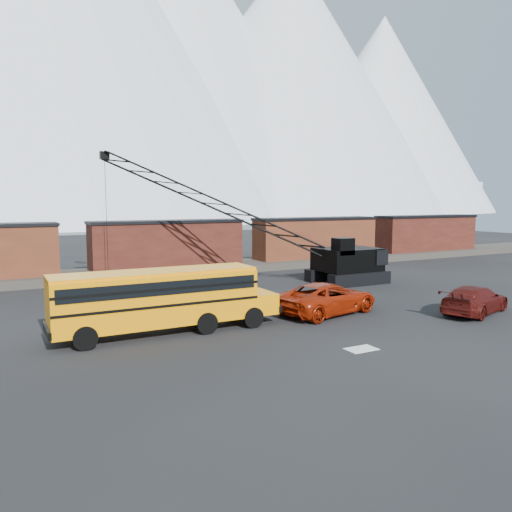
{
  "coord_description": "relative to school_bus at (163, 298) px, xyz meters",
  "views": [
    {
      "loc": [
        -13.82,
        -20.95,
        6.62
      ],
      "look_at": [
        1.37,
        7.71,
        3.0
      ],
      "focal_mm": 35.0,
      "sensor_mm": 36.0,
      "label": 1
    }
  ],
  "objects": [
    {
      "name": "snow_patch",
      "position": [
        6.98,
        -6.78,
        -1.78
      ],
      "size": [
        1.4,
        0.9,
        0.02
      ],
      "primitive_type": "cube",
      "color": "silver",
      "rests_on": "ground"
    },
    {
      "name": "boxcar_east_near",
      "position": [
        22.48,
        19.22,
        0.97
      ],
      "size": [
        13.7,
        3.1,
        4.17
      ],
      "color": "#4B2115",
      "rests_on": "gravel_berm"
    },
    {
      "name": "ground",
      "position": [
        6.48,
        -2.78,
        -1.79
      ],
      "size": [
        160.0,
        160.0,
        0.0
      ],
      "primitive_type": "plane",
      "color": "black",
      "rests_on": "ground"
    },
    {
      "name": "school_bus",
      "position": [
        0.0,
        0.0,
        0.0
      ],
      "size": [
        11.65,
        2.65,
        3.19
      ],
      "color": "orange",
      "rests_on": "ground"
    },
    {
      "name": "boxcar_east_far",
      "position": [
        38.48,
        19.22,
        0.97
      ],
      "size": [
        13.7,
        3.1,
        4.17
      ],
      "color": "#511F16",
      "rests_on": "gravel_berm"
    },
    {
      "name": "red_pickup",
      "position": [
        9.85,
        -0.24,
        -0.88
      ],
      "size": [
        7.1,
        4.41,
        1.83
      ],
      "primitive_type": "imported",
      "rotation": [
        0.0,
        0.0,
        1.79
      ],
      "color": "#941D07",
      "rests_on": "ground"
    },
    {
      "name": "gravel_berm",
      "position": [
        6.48,
        19.22,
        -1.44
      ],
      "size": [
        120.0,
        5.0,
        0.7
      ],
      "primitive_type": "cube",
      "color": "#423B36",
      "rests_on": "ground"
    },
    {
      "name": "maroon_suv",
      "position": [
        17.51,
        -4.3,
        -0.97
      ],
      "size": [
        6.11,
        3.93,
        1.65
      ],
      "primitive_type": "imported",
      "rotation": [
        0.0,
        0.0,
        1.88
      ],
      "color": "#460F0C",
      "rests_on": "ground"
    },
    {
      "name": "crawler_crane",
      "position": [
        8.59,
        12.4,
        4.39
      ],
      "size": [
        20.48,
        11.12,
        10.62
      ],
      "color": "black",
      "rests_on": "ground"
    },
    {
      "name": "mountain_ridge",
      "position": [
        12.68,
        280.0,
        90.78
      ],
      "size": [
        800.0,
        340.0,
        240.0
      ],
      "color": "white",
      "rests_on": "ground"
    },
    {
      "name": "boxcar_mid",
      "position": [
        6.48,
        19.22,
        0.97
      ],
      "size": [
        13.7,
        3.1,
        4.17
      ],
      "color": "#511F16",
      "rests_on": "gravel_berm"
    }
  ]
}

